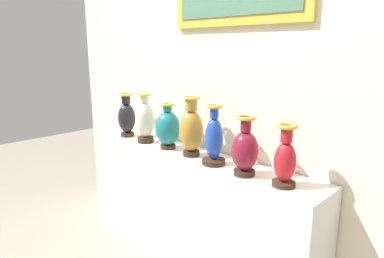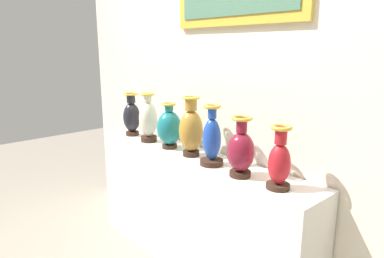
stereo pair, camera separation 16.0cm
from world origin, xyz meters
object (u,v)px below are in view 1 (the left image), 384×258
vase_ivory (145,120)px  vase_sapphire (214,140)px  vase_teal (168,128)px  vase_burgundy (245,150)px  vase_ochre (191,130)px  vase_crimson (285,160)px  vase_onyx (127,117)px

vase_ivory → vase_sapphire: 0.75m
vase_teal → vase_sapphire: 0.49m
vase_teal → vase_burgundy: vase_burgundy is taller
vase_ochre → vase_sapphire: size_ratio=1.06×
vase_ochre → vase_burgundy: (0.50, -0.04, -0.03)m
vase_ivory → vase_crimson: vase_ivory is taller
vase_crimson → vase_burgundy: bearing=-176.4°
vase_ivory → vase_crimson: 1.28m
vase_ivory → vase_burgundy: size_ratio=1.09×
vase_ivory → vase_onyx: bearing=178.5°
vase_sapphire → vase_crimson: vase_sapphire is taller
vase_teal → vase_ochre: 0.26m
vase_teal → vase_crimson: 1.01m
vase_teal → vase_ivory: bearing=-177.2°
vase_onyx → vase_crimson: size_ratio=1.05×
vase_sapphire → vase_crimson: bearing=-0.1°
vase_ivory → vase_burgundy: (1.02, -0.03, -0.02)m
vase_onyx → vase_sapphire: (1.02, -0.02, -0.00)m
vase_burgundy → vase_ivory: bearing=178.2°
vase_onyx → vase_burgundy: 1.28m
vase_teal → vase_crimson: bearing=-1.6°
vase_onyx → vase_burgundy: size_ratio=1.02×
vase_teal → vase_crimson: vase_crimson is taller
vase_burgundy → vase_sapphire: bearing=176.3°
vase_ivory → vase_sapphire: (0.75, -0.02, -0.01)m
vase_ivory → vase_ochre: 0.52m
vase_teal → vase_sapphire: bearing=-3.3°
vase_onyx → vase_burgundy: (1.28, -0.04, -0.01)m
vase_ivory → vase_burgundy: 1.02m
vase_onyx → vase_teal: bearing=0.6°
vase_burgundy → vase_crimson: vase_burgundy is taller
vase_ivory → vase_sapphire: size_ratio=1.00×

